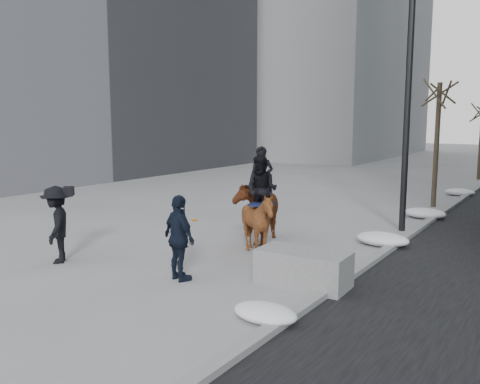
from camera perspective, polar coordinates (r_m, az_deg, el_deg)
The scene contains 10 objects.
ground at distance 11.60m, azimuth -3.31°, elevation -8.07°, with size 120.00×120.00×0.00m, color gray.
curb at distance 19.51m, azimuth 22.20°, elevation -1.77°, with size 0.25×90.00×0.12m, color gray.
planter at distance 10.12m, azimuth 7.11°, elevation -8.50°, with size 1.77×0.89×0.71m, color gray.
tree_near at distance 19.96m, azimuth 21.23°, elevation 5.60°, with size 1.20×1.20×5.04m, color #392E22, non-canonical shape.
mounted_left at distance 13.48m, azimuth 2.11°, elevation -1.63°, with size 1.43×2.14×2.53m.
mounted_right at distance 12.07m, azimuth 2.16°, elevation -2.71°, with size 1.48×1.61×2.40m.
feeder at distance 10.31m, azimuth -6.83°, elevation -5.16°, with size 1.11×1.01×1.75m.
camera_crew at distance 12.23m, azimuth -19.89°, elevation -3.42°, with size 1.26×1.27×1.75m.
lamppost at distance 15.41m, azimuth 18.54°, elevation 14.33°, with size 0.25×0.80×9.09m.
snow_piles at distance 15.96m, azimuth 18.44°, elevation -3.35°, with size 1.36×16.89×0.35m.
Camera 1 is at (6.70, -8.89, 3.27)m, focal length 38.00 mm.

